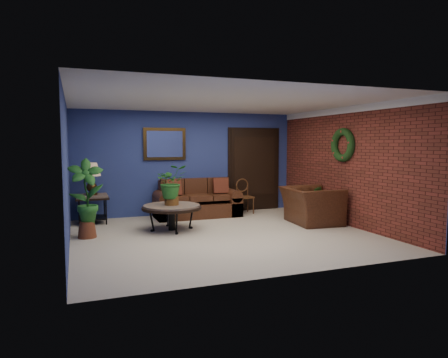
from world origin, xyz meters
name	(u,v)px	position (x,y,z in m)	size (l,w,h in m)	color
floor	(224,235)	(0.00, 0.00, 0.00)	(5.50, 5.50, 0.00)	beige
wall_back	(189,163)	(0.00, 2.50, 1.25)	(5.50, 0.04, 2.50)	navy
wall_left	(67,173)	(-2.75, 0.00, 1.25)	(0.04, 5.00, 2.50)	navy
wall_right_brick	(346,166)	(2.75, 0.00, 1.25)	(0.04, 5.00, 2.50)	maroon
ceiling	(224,102)	(0.00, 0.00, 2.50)	(5.50, 5.00, 0.02)	silver
crown_molding	(346,110)	(2.72, 0.00, 2.43)	(0.03, 5.00, 0.14)	white
wall_mirror	(165,144)	(-0.60, 2.46, 1.72)	(1.02, 0.06, 0.77)	#3F2B12
closet_door	(254,170)	(1.75, 2.47, 1.05)	(1.44, 0.06, 2.18)	black
wreath	(343,145)	(2.69, 0.05, 1.70)	(0.72, 0.72, 0.16)	black
sofa	(197,204)	(0.07, 2.08, 0.29)	(1.99, 0.86, 0.90)	#4E2816
coffee_table	(172,208)	(-0.84, 0.76, 0.45)	(1.19, 1.19, 0.51)	#524C48
end_table	(92,201)	(-2.30, 2.05, 0.48)	(0.68, 0.68, 0.62)	#524C48
table_lamp	(91,175)	(-2.30, 2.05, 1.06)	(0.40, 0.40, 0.67)	#3F2B12
side_chair	(244,194)	(1.31, 2.11, 0.48)	(0.38, 0.38, 0.86)	#573018
armchair	(311,205)	(2.15, 0.37, 0.39)	(1.20, 1.05, 0.78)	#4E2816
coffee_plant	(171,183)	(-0.84, 0.76, 0.95)	(0.61, 0.53, 0.80)	brown
floor_plant	(314,203)	(2.35, 0.56, 0.41)	(0.41, 0.36, 0.79)	brown
tall_plant	(86,195)	(-2.45, 0.68, 0.79)	(0.65, 0.44, 1.46)	brown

